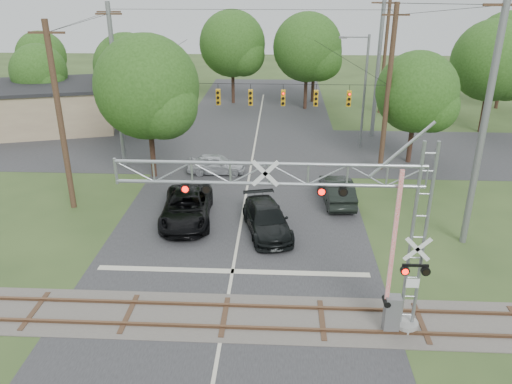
# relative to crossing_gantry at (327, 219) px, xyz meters

# --- Properties ---
(ground) EXTENTS (160.00, 160.00, 0.00)m
(ground) POSITION_rel_crossing_gantry_xyz_m (-3.89, -1.63, -4.82)
(ground) COLOR #30431F
(ground) RESTS_ON ground
(road_main) EXTENTS (14.00, 90.00, 0.02)m
(road_main) POSITION_rel_crossing_gantry_xyz_m (-3.89, 8.37, -4.81)
(road_main) COLOR #29282B
(road_main) RESTS_ON ground
(road_cross) EXTENTS (90.00, 12.00, 0.02)m
(road_cross) POSITION_rel_crossing_gantry_xyz_m (-3.89, 22.37, -4.81)
(road_cross) COLOR #29282B
(road_cross) RESTS_ON ground
(railroad_track) EXTENTS (90.00, 3.20, 0.17)m
(railroad_track) POSITION_rel_crossing_gantry_xyz_m (-3.89, 0.37, -4.79)
(railroad_track) COLOR #4B4641
(railroad_track) RESTS_ON ground
(crossing_gantry) EXTENTS (11.58, 1.00, 7.80)m
(crossing_gantry) POSITION_rel_crossing_gantry_xyz_m (0.00, 0.00, 0.00)
(crossing_gantry) COLOR gray
(crossing_gantry) RESTS_ON ground
(traffic_signal_span) EXTENTS (19.34, 0.36, 11.50)m
(traffic_signal_span) POSITION_rel_crossing_gantry_xyz_m (-3.01, 18.37, 0.81)
(traffic_signal_span) COLOR gray
(traffic_signal_span) RESTS_ON ground
(pickup_black) EXTENTS (3.24, 6.15, 1.65)m
(pickup_black) POSITION_rel_crossing_gantry_xyz_m (-7.01, 9.20, -4.00)
(pickup_black) COLOR black
(pickup_black) RESTS_ON ground
(car_dark) EXTENTS (3.28, 5.58, 1.52)m
(car_dark) POSITION_rel_crossing_gantry_xyz_m (-2.39, 8.04, -4.07)
(car_dark) COLOR black
(car_dark) RESTS_ON ground
(sedan_silver) EXTENTS (4.14, 1.69, 1.41)m
(sedan_silver) POSITION_rel_crossing_gantry_xyz_m (-6.28, 16.89, -4.12)
(sedan_silver) COLOR #A6A9AE
(sedan_silver) RESTS_ON ground
(suv_dark) EXTENTS (2.00, 4.89, 1.58)m
(suv_dark) POSITION_rel_crossing_gantry_xyz_m (1.84, 12.29, -4.03)
(suv_dark) COLOR black
(suv_dark) RESTS_ON ground
(commercial_building) EXTENTS (19.31, 13.52, 4.08)m
(commercial_building) POSITION_rel_crossing_gantry_xyz_m (-25.92, 27.18, -2.77)
(commercial_building) COLOR #8F785F
(commercial_building) RESTS_ON ground
(streetlight) EXTENTS (2.39, 0.25, 8.97)m
(streetlight) POSITION_rel_crossing_gantry_xyz_m (4.70, 23.63, 0.19)
(streetlight) COLOR gray
(streetlight) RESTS_ON ground
(utility_poles) EXTENTS (26.51, 28.21, 12.50)m
(utility_poles) POSITION_rel_crossing_gantry_xyz_m (-1.06, 21.18, 1.07)
(utility_poles) COLOR #3B241B
(utility_poles) RESTS_ON ground
(treeline) EXTENTS (56.29, 30.45, 10.00)m
(treeline) POSITION_rel_crossing_gantry_xyz_m (-0.80, 31.77, 1.17)
(treeline) COLOR #342118
(treeline) RESTS_ON ground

